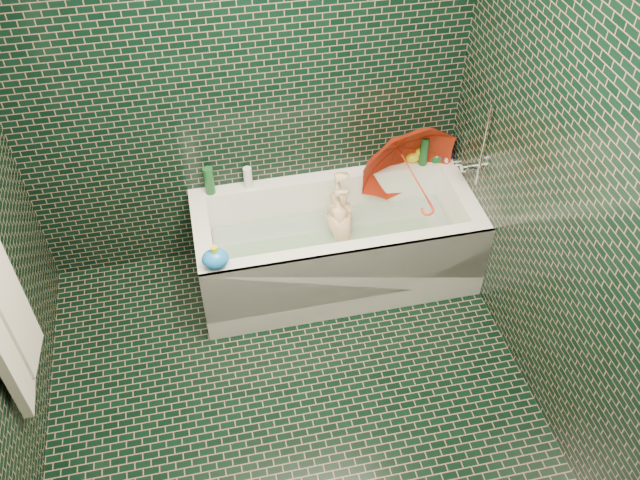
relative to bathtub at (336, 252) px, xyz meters
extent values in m
plane|color=black|center=(-0.45, -1.01, -0.21)|extent=(2.80, 2.80, 0.00)
plane|color=black|center=(-0.45, 0.39, 1.04)|extent=(2.80, 0.00, 2.80)
plane|color=black|center=(0.85, -1.01, 1.04)|extent=(0.00, 2.80, 2.80)
cube|color=white|center=(0.00, 0.02, -0.14)|extent=(1.70, 0.75, 0.15)
cube|color=white|center=(0.00, 0.34, 0.14)|extent=(1.70, 0.10, 0.40)
cube|color=white|center=(0.00, -0.31, 0.14)|extent=(1.70, 0.10, 0.40)
cube|color=white|center=(0.80, 0.02, 0.14)|extent=(0.10, 0.55, 0.40)
cube|color=white|center=(-0.80, 0.02, 0.14)|extent=(0.10, 0.55, 0.40)
cube|color=white|center=(0.00, -0.35, 0.06)|extent=(1.70, 0.02, 0.55)
cube|color=#4BBC25|center=(0.00, 0.02, -0.06)|extent=(1.35, 0.47, 0.01)
cube|color=silver|center=(0.00, 0.02, 0.09)|extent=(1.48, 0.53, 0.00)
cube|color=beige|center=(-1.68, -0.68, 0.83)|extent=(0.06, 0.26, 1.06)
cylinder|color=silver|center=(0.83, 0.02, 0.52)|extent=(0.14, 0.05, 0.05)
cylinder|color=silver|center=(0.75, 0.08, 0.52)|extent=(0.05, 0.04, 0.04)
cylinder|color=silver|center=(0.82, -0.08, 0.74)|extent=(0.01, 0.01, 0.55)
imported|color=beige|center=(0.05, 0.05, 0.10)|extent=(0.87, 0.53, 0.23)
imported|color=red|center=(0.51, 0.11, 0.41)|extent=(0.77, 0.84, 0.77)
imported|color=white|center=(0.80, 0.34, 0.34)|extent=(0.11, 0.11, 0.26)
imported|color=#451D6D|center=(0.80, 0.32, 0.34)|extent=(0.11, 0.11, 0.21)
imported|color=#154B20|center=(0.75, 0.31, 0.34)|extent=(0.14, 0.14, 0.17)
cylinder|color=#154B20|center=(0.64, 0.33, 0.44)|extent=(0.06, 0.06, 0.20)
cylinder|color=silver|center=(0.80, 0.31, 0.44)|extent=(0.05, 0.05, 0.20)
cylinder|color=#154B20|center=(-0.71, 0.33, 0.43)|extent=(0.06, 0.06, 0.18)
cylinder|color=white|center=(-0.48, 0.34, 0.41)|extent=(0.07, 0.07, 0.14)
ellipsoid|color=yellow|center=(0.58, 0.36, 0.38)|extent=(0.11, 0.10, 0.07)
sphere|color=yellow|center=(0.62, 0.35, 0.42)|extent=(0.05, 0.05, 0.05)
cone|color=orange|center=(0.64, 0.35, 0.42)|extent=(0.02, 0.03, 0.02)
ellipsoid|color=blue|center=(-0.75, -0.30, 0.40)|extent=(0.17, 0.16, 0.11)
cylinder|color=yellow|center=(-0.75, -0.30, 0.47)|extent=(0.04, 0.04, 0.04)
camera|label=1|loc=(-0.75, -2.91, 3.00)|focal=38.00mm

